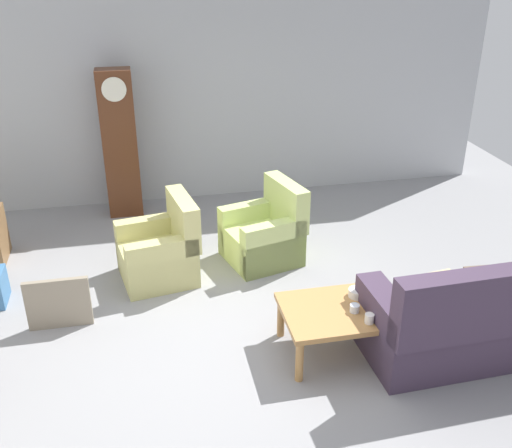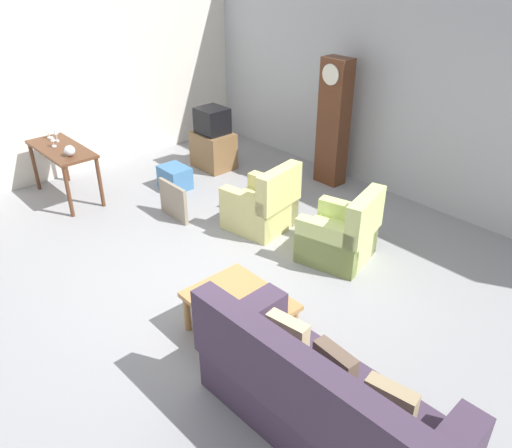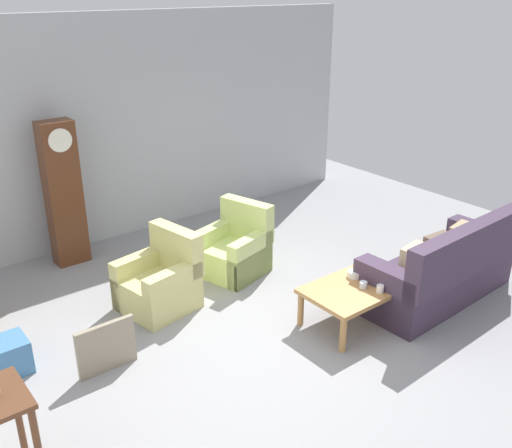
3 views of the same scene
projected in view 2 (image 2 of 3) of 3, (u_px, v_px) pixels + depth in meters
The scene contains 20 objects.
ground_plane at pixel (218, 288), 5.68m from camera, with size 10.40×10.40×0.00m, color gray.
garage_door_wall at pixel (418, 90), 7.00m from camera, with size 8.40×0.16×3.20m, color #ADAFB5.
pegboard_wall_left at pixel (69, 84), 7.92m from camera, with size 0.12×6.40×2.88m, color silver.
couch_floral at pixel (322, 402), 3.83m from camera, with size 2.13×0.95×1.04m.
armchair_olive_near at pixel (262, 207), 6.74m from camera, with size 0.91×0.88×0.92m.
armchair_olive_far at pixel (341, 237), 6.06m from camera, with size 0.96×0.94×0.92m.
coffee_table_wood at pixel (240, 304), 4.81m from camera, with size 0.96×0.76×0.45m.
console_table_dark at pixel (62, 155), 7.35m from camera, with size 1.30×0.56×0.80m.
grandfather_clock at pixel (333, 123), 7.71m from camera, with size 0.44×0.30×1.95m.
tv_stand_cabinet at pixel (213, 150), 8.56m from camera, with size 0.68×0.52×0.61m, color brown.
tv_crt at pixel (212, 121), 8.31m from camera, with size 0.48×0.44×0.42m, color black.
framed_picture_leaning at pixel (173, 201), 6.99m from camera, with size 0.60×0.05×0.52m, color gray.
storage_box_blue at pixel (175, 177), 7.90m from camera, with size 0.48×0.37×0.35m, color teal.
glass_dome_cloche at pixel (70, 151), 6.98m from camera, with size 0.15×0.15×0.15m, color silver.
cup_white_porcelain at pixel (233, 317), 4.48m from camera, with size 0.08×0.08×0.08m, color white.
cup_blue_rimmed at pixel (243, 306), 4.63m from camera, with size 0.09×0.09×0.07m, color silver.
bowl_white_stacked at pixel (270, 301), 4.70m from camera, with size 0.16×0.16×0.07m, color white.
wine_glass_tall at pixel (48, 131), 7.59m from camera, with size 0.07×0.07×0.17m.
wine_glass_mid at pixel (56, 133), 7.45m from camera, with size 0.06×0.06×0.21m.
wine_glass_short at pixel (53, 139), 7.27m from camera, with size 0.07×0.07×0.17m.
Camera 2 is at (3.70, -2.76, 3.41)m, focal length 35.41 mm.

